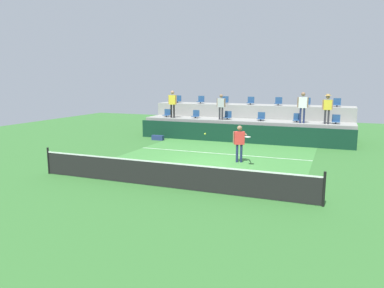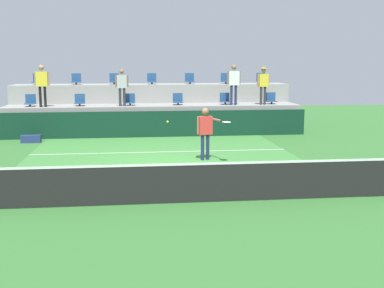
{
  "view_description": "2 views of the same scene",
  "coord_description": "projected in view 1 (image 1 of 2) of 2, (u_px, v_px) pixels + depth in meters",
  "views": [
    {
      "loc": [
        5.43,
        -15.1,
        3.72
      ],
      "look_at": [
        0.08,
        -1.73,
        1.19
      ],
      "focal_mm": 34.16,
      "sensor_mm": 36.0,
      "label": 1
    },
    {
      "loc": [
        -0.92,
        -14.56,
        3.13
      ],
      "look_at": [
        0.66,
        -1.44,
        0.92
      ],
      "focal_mm": 45.72,
      "sensor_mm": 36.0,
      "label": 2
    }
  ],
  "objects": [
    {
      "name": "equipment_bag",
      "position": [
        158.0,
        138.0,
        22.86
      ],
      "size": [
        0.76,
        0.28,
        0.3
      ],
      "primitive_type": "cube",
      "color": "navy",
      "rests_on": "ground_plane"
    },
    {
      "name": "spectator_in_white",
      "position": [
        221.0,
        105.0,
        22.83
      ],
      "size": [
        0.57,
        0.22,
        1.59
      ],
      "color": "#2D2D33",
      "rests_on": "seating_tier_lower"
    },
    {
      "name": "stadium_chair_lower_mid_left",
      "position": [
        228.0,
        116.0,
        23.19
      ],
      "size": [
        0.44,
        0.4,
        0.52
      ],
      "color": "#2D2D33",
      "rests_on": "seating_tier_lower"
    },
    {
      "name": "spectator_in_grey",
      "position": [
        172.0,
        101.0,
        24.03
      ],
      "size": [
        0.61,
        0.24,
        1.78
      ],
      "color": "black",
      "rests_on": "seating_tier_lower"
    },
    {
      "name": "stadium_chair_lower_mid_right",
      "position": [
        261.0,
        117.0,
        22.41
      ],
      "size": [
        0.44,
        0.4,
        0.52
      ],
      "color": "#2D2D33",
      "rests_on": "seating_tier_lower"
    },
    {
      "name": "stadium_chair_upper_center",
      "position": [
        251.0,
        101.0,
        24.31
      ],
      "size": [
        0.44,
        0.4,
        0.52
      ],
      "color": "#2D2D33",
      "rests_on": "seating_tier_upper"
    },
    {
      "name": "sponsor_backboard",
      "position": [
        239.0,
        134.0,
        21.83
      ],
      "size": [
        13.0,
        0.16,
        1.1
      ],
      "primitive_type": "cube",
      "color": "#0F3323",
      "rests_on": "ground_plane"
    },
    {
      "name": "spectator_with_hat",
      "position": [
        327.0,
        106.0,
        20.53
      ],
      "size": [
        0.58,
        0.46,
        1.69
      ],
      "color": "#2D2D33",
      "rests_on": "seating_tier_lower"
    },
    {
      "name": "stadium_chair_lower_far_left",
      "position": [
        167.0,
        114.0,
        24.75
      ],
      "size": [
        0.44,
        0.4,
        0.52
      ],
      "color": "#2D2D33",
      "rests_on": "seating_tier_lower"
    },
    {
      "name": "court_service_line",
      "position": [
        220.0,
        154.0,
        18.64
      ],
      "size": [
        9.0,
        0.06,
        0.0
      ],
      "primitive_type": "cube",
      "color": "white",
      "rests_on": "ground_plane"
    },
    {
      "name": "court_inner_paint",
      "position": [
        212.0,
        159.0,
        17.36
      ],
      "size": [
        9.0,
        10.0,
        0.01
      ],
      "primitive_type": "cube",
      "color": "#3D7F38",
      "rests_on": "ground_plane"
    },
    {
      "name": "stadium_chair_upper_left",
      "position": [
        201.0,
        100.0,
        25.6
      ],
      "size": [
        0.44,
        0.4,
        0.52
      ],
      "color": "#2D2D33",
      "rests_on": "seating_tier_upper"
    },
    {
      "name": "ground_plane",
      "position": [
        205.0,
        164.0,
        16.44
      ],
      "size": [
        40.0,
        40.0,
        0.0
      ],
      "primitive_type": "plane",
      "color": "#336B2D"
    },
    {
      "name": "tennis_net",
      "position": [
        166.0,
        174.0,
        12.7
      ],
      "size": [
        10.48,
        0.08,
        1.07
      ],
      "color": "black",
      "rests_on": "ground_plane"
    },
    {
      "name": "stadium_chair_upper_far_left",
      "position": [
        178.0,
        100.0,
        26.25
      ],
      "size": [
        0.44,
        0.4,
        0.52
      ],
      "color": "#2D2D33",
      "rests_on": "seating_tier_upper"
    },
    {
      "name": "seating_tier_upper",
      "position": [
        250.0,
        120.0,
        24.58
      ],
      "size": [
        13.0,
        1.8,
        2.1
      ],
      "primitive_type": "cube",
      "color": "gray",
      "rests_on": "ground_plane"
    },
    {
      "name": "stadium_chair_upper_mid_left",
      "position": [
        225.0,
        101.0,
        24.96
      ],
      "size": [
        0.44,
        0.4,
        0.52
      ],
      "color": "#2D2D33",
      "rests_on": "seating_tier_upper"
    },
    {
      "name": "seating_tier_lower",
      "position": [
        244.0,
        130.0,
        23.01
      ],
      "size": [
        13.0,
        1.8,
        1.25
      ],
      "primitive_type": "cube",
      "color": "gray",
      "rests_on": "ground_plane"
    },
    {
      "name": "tennis_ball",
      "position": [
        205.0,
        134.0,
        16.0
      ],
      "size": [
        0.07,
        0.07,
        0.07
      ],
      "color": "#CCE033"
    },
    {
      "name": "tennis_player",
      "position": [
        240.0,
        140.0,
        16.51
      ],
      "size": [
        1.01,
        1.12,
        1.69
      ],
      "color": "navy",
      "rests_on": "ground_plane"
    },
    {
      "name": "stadium_chair_lower_right",
      "position": [
        297.0,
        119.0,
        21.63
      ],
      "size": [
        0.44,
        0.4,
        0.52
      ],
      "color": "#2D2D33",
      "rests_on": "seating_tier_lower"
    },
    {
      "name": "stadium_chair_upper_far_right",
      "position": [
        337.0,
        103.0,
        22.34
      ],
      "size": [
        0.44,
        0.4,
        0.52
      ],
      "color": "#2D2D33",
      "rests_on": "seating_tier_upper"
    },
    {
      "name": "stadium_chair_upper_right",
      "position": [
        307.0,
        103.0,
        23.0
      ],
      "size": [
        0.44,
        0.4,
        0.52
      ],
      "color": "#2D2D33",
      "rests_on": "seating_tier_upper"
    },
    {
      "name": "stadium_chair_upper_mid_right",
      "position": [
        278.0,
        102.0,
        23.64
      ],
      "size": [
        0.44,
        0.4,
        0.52
      ],
      "color": "#2D2D33",
      "rests_on": "seating_tier_upper"
    },
    {
      "name": "spectator_leaning_on_rail",
      "position": [
        303.0,
        104.0,
        21.01
      ],
      "size": [
        0.62,
        0.26,
        1.78
      ],
      "color": "navy",
      "rests_on": "seating_tier_lower"
    },
    {
      "name": "stadium_chair_lower_left",
      "position": [
        196.0,
        115.0,
        23.99
      ],
      "size": [
        0.44,
        0.4,
        0.52
      ],
      "color": "#2D2D33",
      "rests_on": "seating_tier_lower"
    },
    {
      "name": "stadium_chair_lower_far_right",
      "position": [
        336.0,
        120.0,
        20.84
      ],
      "size": [
        0.44,
        0.4,
        0.52
      ],
      "color": "#2D2D33",
      "rests_on": "seating_tier_lower"
    }
  ]
}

